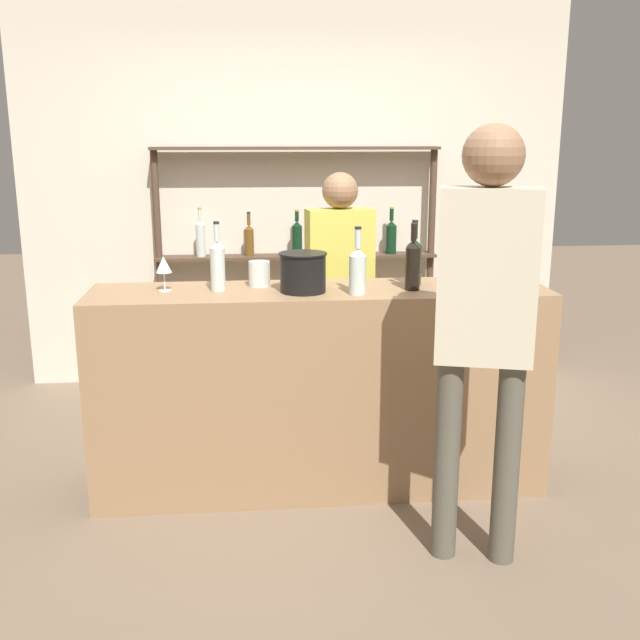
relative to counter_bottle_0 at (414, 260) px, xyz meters
The scene contains 13 objects.
ground_plane 1.27m from the counter_bottle_0, behind, with size 16.00×16.00×0.00m, color #7A6651.
bar_counter 0.81m from the counter_bottle_0, behind, with size 2.26×0.52×1.04m, color #997551.
back_wall 1.86m from the counter_bottle_0, 105.23° to the left, with size 3.86×0.12×2.80m, color beige.
back_shelf 1.67m from the counter_bottle_0, 106.42° to the left, with size 1.99×0.18×1.70m.
counter_bottle_0 is the anchor object (origin of this frame).
counter_bottle_1 0.14m from the counter_bottle_0, 104.77° to the right, with size 0.07×0.07×0.33m.
counter_bottle_2 0.98m from the counter_bottle_0, behind, with size 0.07×0.07×0.34m.
counter_bottle_3 0.38m from the counter_bottle_0, 146.19° to the right, with size 0.08×0.08×0.32m.
wine_glass 1.24m from the counter_bottle_0, behind, with size 0.08×0.08×0.17m.
ice_bucket 0.59m from the counter_bottle_0, 166.76° to the right, with size 0.23×0.23×0.19m.
cork_jar 0.78m from the counter_bottle_0, behind, with size 0.11×0.11×0.13m.
customer_right 0.85m from the counter_bottle_0, 82.85° to the right, with size 0.42×0.27×1.83m.
server_behind_counter 0.71m from the counter_bottle_0, 117.15° to the left, with size 0.40×0.21×1.57m.
Camera 1 is at (-0.35, -3.59, 1.79)m, focal length 42.00 mm.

